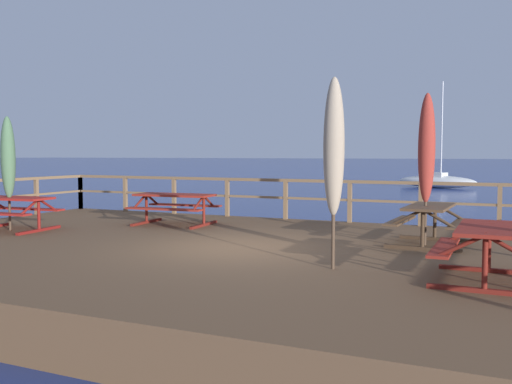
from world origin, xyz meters
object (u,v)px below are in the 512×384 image
picnic_table_front_left (487,242)px  patio_umbrella_short_mid (8,158)px  picnic_table_mid_centre (174,202)px  patio_umbrella_short_back (427,149)px  sailboat_distant (437,181)px  picnic_table_back_left (429,217)px  picnic_table_back_right (12,206)px  patio_umbrella_tall_mid_left (334,148)px

picnic_table_front_left → patio_umbrella_short_mid: patio_umbrella_short_mid is taller
picnic_table_mid_centre → patio_umbrella_short_back: size_ratio=0.71×
patio_umbrella_short_back → sailboat_distant: size_ratio=0.38×
picnic_table_back_left → patio_umbrella_short_back: 1.31m
picnic_table_back_right → patio_umbrella_tall_mid_left: patio_umbrella_tall_mid_left is taller
picnic_table_mid_centre → patio_umbrella_tall_mid_left: patio_umbrella_tall_mid_left is taller
picnic_table_back_right → sailboat_distant: bearing=80.6°
patio_umbrella_short_mid → sailboat_distant: (5.60, 33.71, -1.87)m
picnic_table_mid_centre → picnic_table_back_right: size_ratio=1.04×
picnic_table_front_left → patio_umbrella_short_mid: bearing=173.7°
picnic_table_back_right → patio_umbrella_tall_mid_left: bearing=-8.7°
picnic_table_front_left → patio_umbrella_short_back: 3.39m
sailboat_distant → patio_umbrella_short_mid: bearing=-99.4°
patio_umbrella_short_back → patio_umbrella_tall_mid_left: bearing=-108.4°
picnic_table_front_left → patio_umbrella_short_mid: size_ratio=0.67×
picnic_table_back_left → sailboat_distant: sailboat_distant is taller
picnic_table_back_right → sailboat_distant: sailboat_distant is taller
picnic_table_mid_centre → picnic_table_back_left: (6.18, -0.64, -0.01)m
picnic_table_mid_centre → patio_umbrella_short_back: (6.12, -0.70, 1.29)m
picnic_table_mid_centre → picnic_table_back_left: bearing=-5.9°
picnic_table_back_right → patio_umbrella_short_back: size_ratio=0.68×
patio_umbrella_short_mid → sailboat_distant: 34.23m
picnic_table_mid_centre → patio_umbrella_short_mid: (-2.88, -2.46, 1.10)m
picnic_table_back_right → patio_umbrella_short_back: patio_umbrella_short_back is taller
picnic_table_back_left → patio_umbrella_tall_mid_left: (-1.04, -2.98, 1.30)m
picnic_table_front_left → patio_umbrella_short_mid: (-10.20, 1.13, 1.11)m
patio_umbrella_tall_mid_left → picnic_table_back_right: bearing=171.3°
picnic_table_back_left → patio_umbrella_tall_mid_left: size_ratio=0.60×
picnic_table_back_left → picnic_table_back_right: bearing=-169.0°
picnic_table_mid_centre → patio_umbrella_short_back: 6.29m
patio_umbrella_tall_mid_left → patio_umbrella_short_mid: size_ratio=1.11×
picnic_table_mid_centre → picnic_table_back_right: bearing=-140.1°
sailboat_distant → picnic_table_back_right: bearing=-99.4°
picnic_table_back_left → patio_umbrella_short_mid: patio_umbrella_short_mid is taller
picnic_table_front_left → patio_umbrella_tall_mid_left: bearing=-179.3°
picnic_table_front_left → patio_umbrella_tall_mid_left: 2.53m
picnic_table_back_left → patio_umbrella_tall_mid_left: patio_umbrella_tall_mid_left is taller
picnic_table_back_right → patio_umbrella_short_mid: size_ratio=0.75×
picnic_table_mid_centre → picnic_table_front_left: size_ratio=1.18×
picnic_table_mid_centre → picnic_table_front_left: (7.32, -3.59, -0.01)m
picnic_table_front_left → patio_umbrella_short_mid: 10.33m
picnic_table_back_left → picnic_table_front_left: same height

